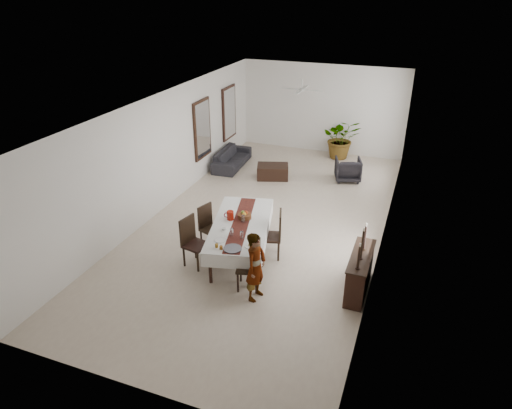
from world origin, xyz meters
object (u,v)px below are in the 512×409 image
Objects in this scene: sideboard_body at (359,274)px; sofa at (232,158)px; red_pitcher at (230,215)px; dining_table_top at (241,225)px; woman at (256,267)px.

sideboard_body is 0.69× the size of sofa.
sideboard_body is at bearing -10.10° from red_pitcher.
woman is (0.91, -1.43, -0.03)m from dining_table_top.
red_pitcher is 0.15× the size of sideboard_body.
dining_table_top is at bearing 170.68° from sideboard_body.
red_pitcher is at bearing 149.04° from dining_table_top.
sideboard_body is (2.82, -0.46, -0.35)m from dining_table_top.
woman is 0.73× the size of sofa.
red_pitcher reaches higher than sofa.
sofa is (-5.26, 5.58, -0.12)m from sideboard_body.
woman reaches higher than sideboard_body.
woman reaches higher than sofa.
red_pitcher is 5.50m from sofa.
woman is 1.06× the size of sideboard_body.
sideboard_body is at bearing -140.04° from sofa.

